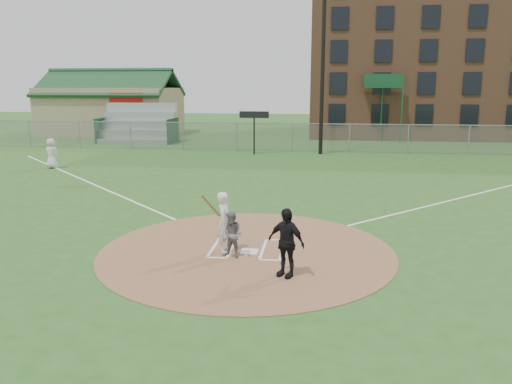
# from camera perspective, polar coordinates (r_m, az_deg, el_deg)

# --- Properties ---
(ground) EXTENTS (140.00, 140.00, 0.00)m
(ground) POSITION_cam_1_polar(r_m,az_deg,el_deg) (14.38, -1.04, -6.74)
(ground) COLOR #27541C
(ground) RESTS_ON ground
(dirt_circle) EXTENTS (8.40, 8.40, 0.02)m
(dirt_circle) POSITION_cam_1_polar(r_m,az_deg,el_deg) (14.38, -1.04, -6.70)
(dirt_circle) COLOR #8F6443
(dirt_circle) RESTS_ON ground
(home_plate) EXTENTS (0.50, 0.50, 0.03)m
(home_plate) POSITION_cam_1_polar(r_m,az_deg,el_deg) (14.20, -0.74, -6.83)
(home_plate) COLOR silver
(home_plate) RESTS_ON dirt_circle
(foul_line_first) EXTENTS (17.04, 17.04, 0.01)m
(foul_line_first) POSITION_cam_1_polar(r_m,az_deg,el_deg) (23.98, 24.20, -0.13)
(foul_line_first) COLOR white
(foul_line_first) RESTS_ON ground
(foul_line_third) EXTENTS (17.04, 17.04, 0.01)m
(foul_line_third) POSITION_cam_1_polar(r_m,az_deg,el_deg) (25.45, -18.38, 0.98)
(foul_line_third) COLOR white
(foul_line_third) RESTS_ON ground
(catcher) EXTENTS (0.76, 0.69, 1.28)m
(catcher) POSITION_cam_1_polar(r_m,az_deg,el_deg) (13.63, -2.75, -4.91)
(catcher) COLOR slate
(catcher) RESTS_ON dirt_circle
(umpire) EXTENTS (1.09, 0.86, 1.73)m
(umpire) POSITION_cam_1_polar(r_m,az_deg,el_deg) (12.27, 3.44, -5.77)
(umpire) COLOR black
(umpire) RESTS_ON dirt_circle
(ondeck_player) EXTENTS (0.87, 0.61, 1.70)m
(ondeck_player) POSITION_cam_1_polar(r_m,az_deg,el_deg) (30.69, -22.33, 4.10)
(ondeck_player) COLOR silver
(ondeck_player) RESTS_ON ground
(batters_boxes) EXTENTS (2.08, 1.88, 0.01)m
(batters_boxes) POSITION_cam_1_polar(r_m,az_deg,el_deg) (14.52, -0.95, -6.45)
(batters_boxes) COLOR white
(batters_boxes) RESTS_ON dirt_circle
(batter_at_plate) EXTENTS (0.76, 0.95, 1.78)m
(batter_at_plate) POSITION_cam_1_polar(r_m,az_deg,el_deg) (14.04, -3.61, -3.45)
(batter_at_plate) COLOR silver
(batter_at_plate) RESTS_ON dirt_circle
(outfield_fence) EXTENTS (56.08, 0.08, 2.03)m
(outfield_fence) POSITION_cam_1_polar(r_m,az_deg,el_deg) (35.71, 4.17, 6.25)
(outfield_fence) COLOR slate
(outfield_fence) RESTS_ON ground
(bleachers) EXTENTS (6.08, 3.20, 3.20)m
(bleachers) POSITION_cam_1_polar(r_m,az_deg,el_deg) (42.52, -13.40, 7.67)
(bleachers) COLOR #B7BABF
(bleachers) RESTS_ON ground
(clubhouse) EXTENTS (12.20, 8.71, 6.23)m
(clubhouse) POSITION_cam_1_polar(r_m,az_deg,el_deg) (50.63, -16.07, 9.09)
(clubhouse) COLOR tan
(clubhouse) RESTS_ON ground
(brick_warehouse) EXTENTS (30.00, 17.17, 15.00)m
(brick_warehouse) POSITION_cam_1_polar(r_m,az_deg,el_deg) (53.37, 23.36, 14.22)
(brick_warehouse) COLOR brown
(brick_warehouse) RESTS_ON ground
(light_pole) EXTENTS (1.20, 0.30, 12.22)m
(light_pole) POSITION_cam_1_polar(r_m,az_deg,el_deg) (34.52, 7.66, 15.27)
(light_pole) COLOR black
(light_pole) RESTS_ON ground
(scoreboard_sign) EXTENTS (2.00, 0.10, 2.93)m
(scoreboard_sign) POSITION_cam_1_polar(r_m,az_deg,el_deg) (34.04, -0.22, 8.31)
(scoreboard_sign) COLOR black
(scoreboard_sign) RESTS_ON ground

